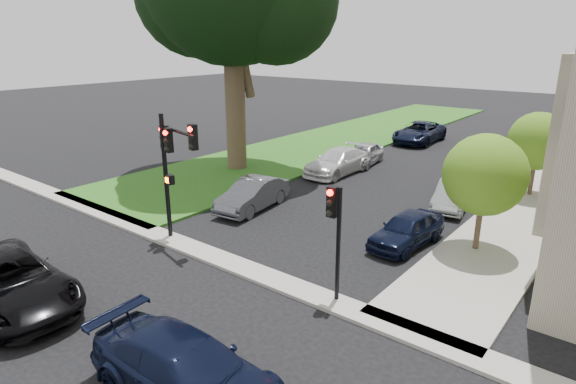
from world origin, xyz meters
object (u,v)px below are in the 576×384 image
Objects in this scene: car_parked_1 at (453,195)px; car_parked_6 at (338,162)px; car_parked_8 at (419,132)px; car_cross_far at (187,371)px; car_cross_near at (8,282)px; small_tree_b at (538,141)px; car_parked_2 at (478,175)px; traffic_signal_main at (171,156)px; small_tree_a at (485,175)px; car_parked_5 at (253,195)px; car_parked_7 at (364,154)px; car_parked_3 at (524,149)px; car_parked_0 at (407,230)px; car_parked_4 at (541,135)px; traffic_signal_secondary at (335,223)px; small_tree_c at (569,126)px.

car_parked_1 is 7.71m from car_parked_6.
car_cross_far is at bearing -78.05° from car_parked_8.
car_cross_near is 1.01× the size of car_parked_8.
small_tree_b is 0.86× the size of car_parked_2.
traffic_signal_main is (-9.61, -14.68, 0.60)m from small_tree_b.
small_tree_a is at bearing -90.00° from small_tree_b.
car_parked_5 is 1.08× the size of car_parked_7.
car_parked_2 is (-0.15, 20.15, -0.04)m from car_cross_far.
traffic_signal_main is 0.88× the size of car_parked_8.
car_parked_6 is (-7.52, 1.72, 0.09)m from car_parked_1.
car_parked_7 is (-7.59, -7.63, -0.03)m from car_parked_3.
car_parked_0 is 12.55m from car_parked_7.
car_parked_0 is 0.78× the size of car_parked_2.
car_parked_3 is at bearing 96.41° from car_parked_2.
car_parked_4 is at bearing 65.84° from car_parked_5.
traffic_signal_secondary reaches higher than car_parked_2.
car_parked_6 reaches higher than car_parked_2.
car_parked_6 is (-9.99, 5.95, -2.24)m from small_tree_a.
car_cross_far is at bearing -101.59° from small_tree_a.
car_cross_far reaches higher than car_parked_2.
small_tree_b reaches higher than car_parked_5.
car_parked_8 reaches higher than car_parked_7.
small_tree_a is 0.89× the size of car_parked_6.
small_tree_b is 14.19m from car_parked_5.
car_parked_6 is (-9.99, -2.39, -2.11)m from small_tree_b.
car_cross_far is at bearing -85.93° from car_parked_0.
car_parked_5 is (-7.28, -5.97, 0.06)m from car_parked_1.
car_parked_3 reaches higher than car_parked_0.
car_parked_6 is (-0.38, 12.29, -2.72)m from traffic_signal_main.
small_tree_c is at bearing 30.80° from car_parked_7.
car_parked_7 is at bearing -140.14° from small_tree_c.
car_parked_2 is at bearing 107.40° from small_tree_a.
traffic_signal_secondary is at bearing -84.51° from car_parked_0.
small_tree_b is 10.49m from car_parked_6.
small_tree_b is at bearing -68.09° from car_parked_3.
car_parked_7 is at bearing 137.32° from car_parked_1.
car_parked_3 is (0.31, 8.23, 0.02)m from car_parked_2.
car_parked_4 is at bearing 76.17° from traffic_signal_main.
traffic_signal_secondary is 0.64× the size of car_cross_near.
car_cross_far is 1.26× the size of car_parked_7.
small_tree_b reaches higher than car_parked_7.
car_parked_2 is 0.98× the size of car_parked_6.
car_cross_far is at bearing -94.81° from small_tree_c.
car_parked_4 is (-0.19, 23.80, 0.05)m from car_parked_0.
car_parked_8 is at bearing 137.72° from small_tree_b.
small_tree_b is 1.17× the size of traffic_signal_secondary.
small_tree_a is at bearing -90.00° from small_tree_c.
small_tree_b is 5.28m from car_parked_1.
traffic_signal_main reaches higher than small_tree_a.
small_tree_b reaches higher than car_cross_near.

